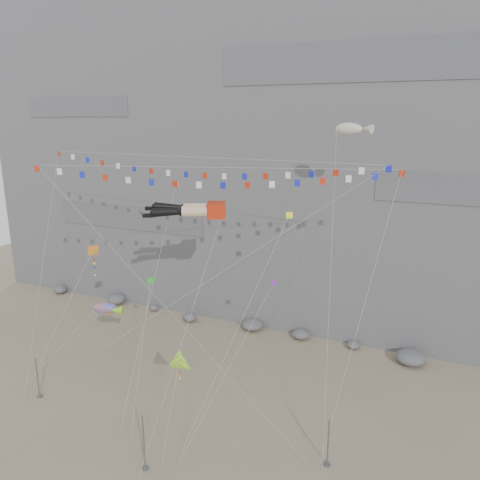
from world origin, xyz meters
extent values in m
plane|color=gray|center=(0.00, 0.00, 0.00)|extent=(120.00, 120.00, 0.00)
cube|color=slate|center=(0.00, 32.00, 25.00)|extent=(80.00, 28.00, 50.00)
cylinder|color=slate|center=(-12.49, -3.75, 1.95)|extent=(0.12, 0.12, 3.90)
cylinder|color=slate|center=(1.56, -7.49, 2.18)|extent=(0.12, 0.12, 4.37)
cylinder|color=slate|center=(13.54, -1.89, 1.90)|extent=(0.12, 0.12, 3.81)
cube|color=#B3230B|center=(0.74, 6.24, 16.58)|extent=(2.38, 2.68, 1.31)
cylinder|color=#D4AC84|center=(-0.74, 4.86, 16.58)|extent=(2.42, 1.79, 0.97)
sphere|color=black|center=(-1.75, 4.40, 16.58)|extent=(0.89, 0.89, 0.89)
cone|color=black|center=(-2.94, 3.87, 16.51)|extent=(2.74, 1.82, 0.90)
cube|color=black|center=(-4.55, 3.14, 16.21)|extent=(0.94, 0.70, 0.32)
cylinder|color=#D4AC84|center=(-1.28, 6.05, 16.58)|extent=(2.42, 1.79, 0.97)
sphere|color=black|center=(-2.29, 5.60, 16.58)|extent=(0.89, 0.89, 0.89)
cone|color=black|center=(-3.48, 5.06, 16.71)|extent=(2.76, 1.83, 0.97)
cube|color=black|center=(-5.09, 4.34, 16.61)|extent=(0.94, 0.70, 0.32)
cylinder|color=gray|center=(1.20, -1.11, 8.32)|extent=(0.03, 0.03, 22.15)
cube|color=slate|center=(1.65, -8.47, 0.05)|extent=(0.16, 0.16, 0.10)
cylinder|color=gray|center=(-7.80, 1.51, 10.58)|extent=(0.03, 0.03, 26.90)
cube|color=slate|center=(-13.48, -4.63, 0.05)|extent=(0.16, 0.16, 0.10)
cylinder|color=gray|center=(7.32, 0.30, 10.36)|extent=(0.03, 0.03, 24.56)
cube|color=slate|center=(13.10, -3.06, 0.05)|extent=(0.16, 0.16, 0.10)
cylinder|color=gray|center=(-12.02, -1.04, 6.34)|extent=(0.03, 0.03, 14.57)
cube|color=slate|center=(-13.95, -4.16, 0.05)|extent=(0.16, 0.16, 0.10)
cylinder|color=gray|center=(-11.92, -1.26, 3.53)|extent=(0.03, 0.03, 11.06)
cube|color=slate|center=(-14.64, -4.59, 0.05)|extent=(0.16, 0.16, 0.10)
cylinder|color=gray|center=(2.41, -5.22, 3.36)|extent=(0.03, 0.03, 7.43)
cube|color=slate|center=(2.52, -6.91, 0.05)|extent=(0.16, 0.16, 0.10)
cylinder|color=gray|center=(12.30, 4.28, 11.87)|extent=(0.03, 0.03, 27.46)
cube|color=slate|center=(13.38, -2.62, 0.05)|extent=(0.16, 0.16, 0.10)
cylinder|color=gray|center=(-3.10, 0.73, 9.33)|extent=(0.03, 0.03, 22.26)
cube|color=slate|center=(-2.44, -5.37, 0.05)|extent=(0.16, 0.16, 0.10)
cylinder|color=gray|center=(4.92, 0.03, 5.18)|extent=(0.03, 0.03, 16.69)
cube|color=slate|center=(3.60, -6.42, 0.05)|extent=(0.16, 0.16, 0.10)
cylinder|color=gray|center=(-2.02, -2.48, 5.51)|extent=(0.03, 0.03, 13.21)
cube|color=slate|center=(-0.90, -6.02, 0.05)|extent=(0.16, 0.16, 0.10)
cylinder|color=gray|center=(5.37, 0.52, 8.30)|extent=(0.03, 0.03, 21.08)
cube|color=slate|center=(3.26, -5.70, 0.05)|extent=(0.16, 0.16, 0.10)
camera|label=1|loc=(19.23, -30.91, 24.61)|focal=35.00mm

